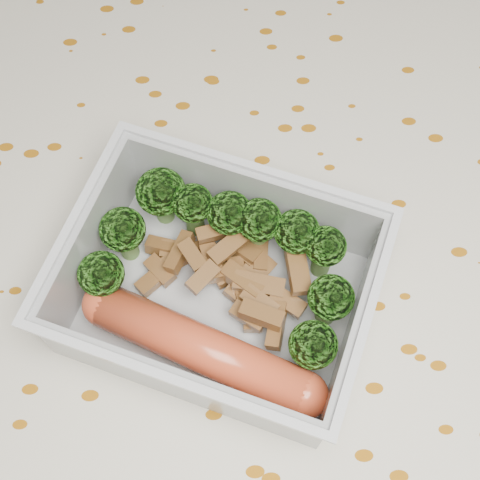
{
  "coord_description": "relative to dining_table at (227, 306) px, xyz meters",
  "views": [
    {
      "loc": [
        0.0,
        -0.16,
        1.11
      ],
      "look_at": [
        0.01,
        -0.0,
        0.78
      ],
      "focal_mm": 50.0,
      "sensor_mm": 36.0,
      "label": 1
    }
  ],
  "objects": [
    {
      "name": "ground_plane",
      "position": [
        0.0,
        0.0,
        -0.67
      ],
      "size": [
        4.0,
        4.0,
        0.0
      ],
      "primitive_type": "plane",
      "color": "olive",
      "rests_on": "ground"
    },
    {
      "name": "dining_table",
      "position": [
        0.0,
        0.0,
        0.0
      ],
      "size": [
        1.4,
        0.9,
        0.75
      ],
      "color": "brown",
      "rests_on": "ground"
    },
    {
      "name": "tablecloth",
      "position": [
        0.0,
        0.0,
        0.05
      ],
      "size": [
        1.46,
        0.96,
        0.19
      ],
      "color": "beige",
      "rests_on": "dining_table"
    },
    {
      "name": "lunch_container",
      "position": [
        -0.0,
        -0.03,
        0.11
      ],
      "size": [
        0.2,
        0.18,
        0.06
      ],
      "color": "silver",
      "rests_on": "tablecloth"
    },
    {
      "name": "broccoli_florets",
      "position": [
        0.0,
        -0.01,
        0.12
      ],
      "size": [
        0.14,
        0.12,
        0.04
      ],
      "color": "#608C3F",
      "rests_on": "lunch_container"
    },
    {
      "name": "meat_pile",
      "position": [
        0.0,
        -0.02,
        0.1
      ],
      "size": [
        0.1,
        0.07,
        0.03
      ],
      "color": "brown",
      "rests_on": "lunch_container"
    },
    {
      "name": "sausage",
      "position": [
        -0.01,
        -0.06,
        0.11
      ],
      "size": [
        0.13,
        0.08,
        0.02
      ],
      "color": "#CF4B28",
      "rests_on": "lunch_container"
    }
  ]
}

